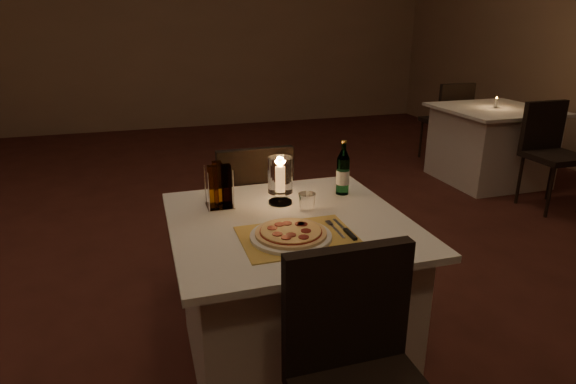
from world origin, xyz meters
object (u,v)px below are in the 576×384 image
object	(u,v)px
main_table	(289,294)
water_bottle	(343,173)
pizza	(291,232)
tumbler	(307,202)
neighbor_table_right	(490,145)
chair_near	(358,364)
chair_far	(252,204)
plate	(291,236)
hurricane_candle	(280,177)

from	to	relation	value
main_table	water_bottle	world-z (taller)	water_bottle
pizza	tumbler	distance (m)	0.31
tumbler	neighbor_table_right	bearing A→B (deg)	36.92
chair_near	pizza	bearing A→B (deg)	95.35
tumbler	water_bottle	world-z (taller)	water_bottle
water_bottle	neighbor_table_right	xyz separation A→B (m)	(2.39, 1.82, -0.47)
chair_far	chair_near	bearing A→B (deg)	-90.00
plate	neighbor_table_right	xyz separation A→B (m)	(2.79, 2.24, -0.38)
tumbler	neighbor_table_right	distance (m)	3.31
plate	water_bottle	size ratio (longest dim) A/B	1.20
main_table	hurricane_candle	world-z (taller)	hurricane_candle
chair_far	plate	size ratio (longest dim) A/B	2.81
neighbor_table_right	hurricane_candle	bearing A→B (deg)	-145.68
chair_near	water_bottle	bearing A→B (deg)	70.05
chair_near	plate	xyz separation A→B (m)	(-0.05, 0.53, 0.20)
chair_far	plate	world-z (taller)	chair_far
main_table	tumbler	distance (m)	0.43
hurricane_candle	tumbler	bearing A→B (deg)	-52.92
main_table	pizza	size ratio (longest dim) A/B	3.57
chair_near	plate	bearing A→B (deg)	95.35
chair_far	neighbor_table_right	bearing A→B (deg)	26.19
water_bottle	pizza	bearing A→B (deg)	-133.38
pizza	water_bottle	bearing A→B (deg)	46.62
chair_far	water_bottle	bearing A→B (deg)	-53.93
pizza	main_table	bearing A→B (deg)	74.46
chair_near	pizza	xyz separation A→B (m)	(-0.05, 0.53, 0.22)
plate	tumbler	size ratio (longest dim) A/B	4.08
main_table	chair_far	distance (m)	0.74
pizza	tumbler	bearing A→B (deg)	58.97
water_bottle	neighbor_table_right	size ratio (longest dim) A/B	0.27
chair_far	plate	xyz separation A→B (m)	(-0.05, -0.89, 0.20)
chair_near	main_table	bearing A→B (deg)	90.00
main_table	hurricane_candle	xyz separation A→B (m)	(0.02, 0.20, 0.50)
pizza	tumbler	size ratio (longest dim) A/B	3.57
chair_near	plate	world-z (taller)	chair_near
main_table	tumbler	bearing A→B (deg)	37.90
chair_far	plate	distance (m)	0.92
main_table	chair_far	bearing A→B (deg)	90.00
pizza	chair_far	bearing A→B (deg)	86.80
chair_near	pizza	size ratio (longest dim) A/B	3.21
water_bottle	hurricane_candle	size ratio (longest dim) A/B	1.21
tumbler	hurricane_candle	size ratio (longest dim) A/B	0.35
chair_near	water_bottle	size ratio (longest dim) A/B	3.37
main_table	chair_near	xyz separation A→B (m)	(0.00, -0.71, 0.18)
chair_near	water_bottle	world-z (taller)	water_bottle
hurricane_candle	neighbor_table_right	world-z (taller)	hurricane_candle
plate	tumbler	bearing A→B (deg)	58.98
main_table	water_bottle	size ratio (longest dim) A/B	3.75
plate	neighbor_table_right	size ratio (longest dim) A/B	0.32
main_table	water_bottle	distance (m)	0.63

